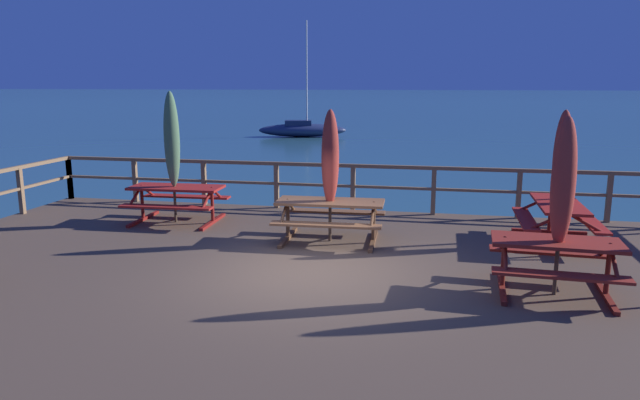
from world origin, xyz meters
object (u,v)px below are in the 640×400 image
at_px(picnic_table_mid_right, 556,255).
at_px(picnic_table_front_left, 177,196).
at_px(sailboat_distant, 302,129).
at_px(picnic_table_mid_centre, 558,214).
at_px(patio_umbrella_tall_front, 563,183).
at_px(patio_umbrella_short_mid, 562,160).
at_px(patio_umbrella_short_back, 172,140).
at_px(picnic_table_front_right, 330,212).
at_px(patio_umbrella_tall_mid_left, 330,158).

bearing_deg(picnic_table_mid_right, picnic_table_front_left, 157.50).
bearing_deg(sailboat_distant, picnic_table_mid_centre, -67.82).
height_order(picnic_table_front_left, patio_umbrella_tall_front, patio_umbrella_tall_front).
xyz_separation_m(picnic_table_mid_right, picnic_table_mid_centre, (0.53, 2.74, 0.01)).
xyz_separation_m(picnic_table_front_left, sailboat_distant, (-3.87, 27.86, -0.79)).
distance_m(picnic_table_mid_right, patio_umbrella_short_mid, 2.88).
xyz_separation_m(picnic_table_mid_centre, patio_umbrella_short_back, (-7.58, 0.15, 1.18)).
height_order(picnic_table_front_right, patio_umbrella_short_back, patio_umbrella_short_back).
bearing_deg(patio_umbrella_short_back, picnic_table_front_right, -13.10).
height_order(picnic_table_mid_centre, picnic_table_front_right, same).
xyz_separation_m(picnic_table_front_right, patio_umbrella_short_back, (-3.48, 0.81, 1.18)).
bearing_deg(picnic_table_mid_centre, patio_umbrella_tall_front, -100.58).
bearing_deg(patio_umbrella_tall_mid_left, picnic_table_mid_right, -30.05).
relative_size(picnic_table_mid_right, picnic_table_front_left, 0.91).
distance_m(patio_umbrella_short_mid, patio_umbrella_short_back, 7.57).
height_order(picnic_table_front_left, picnic_table_front_right, same).
bearing_deg(patio_umbrella_short_mid, patio_umbrella_tall_mid_left, -171.79).
bearing_deg(patio_umbrella_tall_front, picnic_table_front_left, 157.13).
bearing_deg(picnic_table_front_right, picnic_table_mid_centre, 9.21).
relative_size(patio_umbrella_tall_front, patio_umbrella_tall_mid_left, 1.02).
bearing_deg(picnic_table_front_left, patio_umbrella_tall_front, -22.87).
distance_m(picnic_table_mid_right, patio_umbrella_tall_mid_left, 4.25).
height_order(picnic_table_mid_centre, patio_umbrella_short_mid, patio_umbrella_short_mid).
xyz_separation_m(patio_umbrella_tall_front, patio_umbrella_tall_mid_left, (-3.58, 2.13, -0.03)).
bearing_deg(picnic_table_front_left, patio_umbrella_short_mid, -1.93).
bearing_deg(patio_umbrella_short_mid, picnic_table_mid_right, -100.84).
bearing_deg(patio_umbrella_tall_mid_left, patio_umbrella_short_back, 166.84).
bearing_deg(picnic_table_front_right, patio_umbrella_tall_front, -30.72).
xyz_separation_m(picnic_table_mid_centre, patio_umbrella_short_mid, (-0.02, -0.08, 1.00)).
distance_m(picnic_table_mid_right, picnic_table_mid_centre, 2.79).
xyz_separation_m(patio_umbrella_short_mid, patio_umbrella_short_back, (-7.56, 0.22, 0.19)).
bearing_deg(sailboat_distant, picnic_table_mid_right, -70.50).
relative_size(picnic_table_mid_right, patio_umbrella_short_back, 0.65).
bearing_deg(patio_umbrella_short_mid, patio_umbrella_short_back, 178.30).
distance_m(picnic_table_mid_right, patio_umbrella_short_back, 7.71).
bearing_deg(picnic_table_mid_right, patio_umbrella_tall_front, -80.11).
xyz_separation_m(patio_umbrella_tall_front, patio_umbrella_short_mid, (0.50, 2.71, -0.02)).
distance_m(picnic_table_front_right, sailboat_distant, 29.63).
bearing_deg(picnic_table_mid_centre, patio_umbrella_tall_mid_left, -170.76).
relative_size(picnic_table_mid_centre, patio_umbrella_short_mid, 0.77).
height_order(patio_umbrella_short_mid, patio_umbrella_short_back, patio_umbrella_short_back).
height_order(patio_umbrella_tall_front, patio_umbrella_tall_mid_left, patio_umbrella_tall_front).
bearing_deg(picnic_table_mid_centre, sailboat_distant, 112.18).
height_order(picnic_table_mid_centre, picnic_table_front_left, same).
bearing_deg(patio_umbrella_tall_front, picnic_table_mid_right, 99.89).
height_order(patio_umbrella_tall_mid_left, sailboat_distant, sailboat_distant).
bearing_deg(sailboat_distant, picnic_table_front_left, -82.09).
distance_m(picnic_table_front_left, sailboat_distant, 28.14).
relative_size(picnic_table_front_right, patio_umbrella_tall_front, 0.81).
height_order(picnic_table_mid_right, picnic_table_front_left, same).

